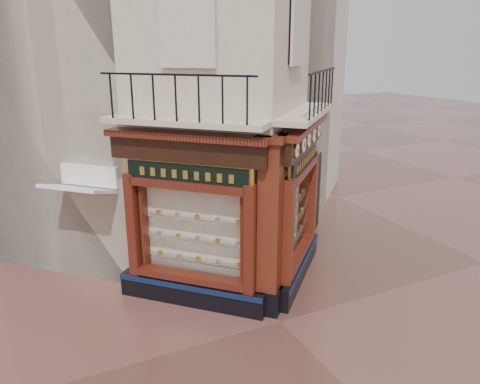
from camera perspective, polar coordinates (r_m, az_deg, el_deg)
ground at (r=10.47m, az=4.87°, el=-15.49°), size 80.00×80.00×0.00m
main_building at (r=14.42m, az=-7.76°, el=18.50°), size 11.31×11.31×12.00m
neighbour_left at (r=16.28m, az=-19.22°, el=15.82°), size 11.31×11.31×11.00m
neighbour_right at (r=17.63m, az=-2.41°, el=16.76°), size 11.31×11.31×11.00m
shopfront_left at (r=10.30m, az=-6.12°, el=-3.74°), size 2.86×2.86×3.98m
shopfront_right at (r=11.49m, az=7.15°, el=-1.53°), size 2.86×2.86×3.98m
corner_pilaster at (r=9.96m, az=3.68°, el=-4.63°), size 0.85×0.85×3.98m
balcony at (r=10.21m, az=1.16°, el=9.17°), size 5.94×2.97×1.03m
clock_a at (r=9.71m, az=6.87°, el=5.05°), size 0.26×0.26×0.32m
clock_b at (r=10.37m, az=7.70°, el=5.80°), size 0.31×0.31×0.39m
clock_c at (r=10.95m, az=8.34°, el=6.38°), size 0.31×0.31×0.39m
clock_d at (r=11.57m, az=8.95°, el=6.94°), size 0.33×0.33×0.41m
clock_e at (r=12.21m, az=9.51°, el=7.45°), size 0.30×0.30×0.38m
awning at (r=12.22m, az=-18.01°, el=-11.21°), size 1.71×1.71×0.34m
signboard_left at (r=9.89m, az=-6.52°, el=2.19°), size 2.14×2.14×0.57m
signboard_right at (r=11.17m, az=7.76°, el=3.89°), size 2.03×2.03×0.54m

